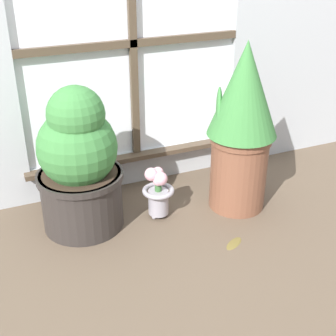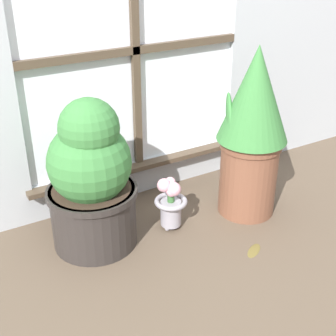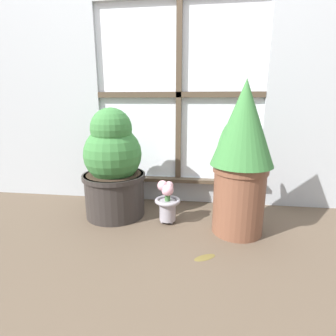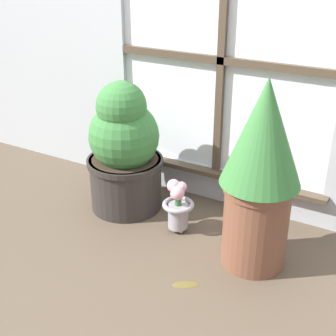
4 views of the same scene
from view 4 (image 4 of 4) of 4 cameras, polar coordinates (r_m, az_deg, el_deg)
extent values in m
plane|color=brown|center=(2.01, -2.40, -11.91)|extent=(10.00, 10.00, 0.00)
cube|color=#B2B7BC|center=(2.48, 5.91, -1.80)|extent=(1.10, 0.05, 0.17)
cube|color=white|center=(2.27, 6.80, 13.03)|extent=(1.10, 0.02, 1.13)
cube|color=#4C3D2D|center=(2.25, 6.51, 12.90)|extent=(0.04, 0.02, 1.13)
cube|color=#4C3D2D|center=(2.25, 6.51, 12.90)|extent=(1.10, 0.02, 0.04)
cube|color=#4C3D2D|center=(2.41, 5.55, -0.65)|extent=(1.16, 0.06, 0.02)
cylinder|color=#2D2826|center=(2.38, -5.14, -1.77)|extent=(0.36, 0.36, 0.27)
cylinder|color=#2D2826|center=(2.33, -5.26, 0.85)|extent=(0.38, 0.38, 0.03)
cylinder|color=#38281E|center=(2.32, -5.27, 1.03)|extent=(0.33, 0.33, 0.01)
sphere|color=#387538|center=(2.28, -5.39, 3.90)|extent=(0.34, 0.34, 0.34)
sphere|color=#387538|center=(2.21, -5.71, 7.47)|extent=(0.24, 0.24, 0.24)
ellipsoid|color=#387538|center=(2.33, -3.10, 4.02)|extent=(0.14, 0.10, 0.24)
cylinder|color=brown|center=(1.97, 10.61, -6.65)|extent=(0.27, 0.27, 0.38)
cylinder|color=brown|center=(1.89, 11.02, -2.29)|extent=(0.28, 0.28, 0.04)
cylinder|color=#38281E|center=(1.88, 11.06, -1.92)|extent=(0.25, 0.25, 0.01)
cone|color=#387538|center=(1.79, 11.64, 4.28)|extent=(0.32, 0.32, 0.43)
ellipsoid|color=#387538|center=(1.90, 9.16, 2.31)|extent=(0.12, 0.19, 0.23)
sphere|color=#99939E|center=(2.26, 1.64, -6.89)|extent=(0.02, 0.02, 0.02)
sphere|color=#99939E|center=(2.24, 0.32, -7.32)|extent=(0.02, 0.02, 0.02)
sphere|color=#99939E|center=(2.21, 1.69, -7.74)|extent=(0.02, 0.02, 0.02)
cylinder|color=#99939E|center=(2.20, 1.23, -5.84)|extent=(0.09, 0.09, 0.12)
torus|color=#99939E|center=(2.17, 1.25, -4.50)|extent=(0.15, 0.15, 0.02)
cylinder|color=#386633|center=(2.15, 1.26, -3.75)|extent=(0.03, 0.03, 0.07)
sphere|color=#DB9EAD|center=(2.14, 1.27, -2.93)|extent=(0.06, 0.06, 0.06)
sphere|color=#DB9EAD|center=(2.14, 1.65, -2.33)|extent=(0.05, 0.05, 0.05)
sphere|color=#DB9EAD|center=(2.16, 1.37, -2.56)|extent=(0.05, 0.05, 0.05)
sphere|color=#DB9EAD|center=(2.15, 0.69, -2.18)|extent=(0.06, 0.06, 0.06)
sphere|color=#DB9EAD|center=(2.13, 0.92, -3.20)|extent=(0.05, 0.05, 0.05)
sphere|color=#DB9EAD|center=(2.12, 1.15, -3.08)|extent=(0.06, 0.06, 0.06)
ellipsoid|color=brown|center=(1.92, 2.21, -13.94)|extent=(0.12, 0.10, 0.01)
camera|label=1|loc=(1.58, -65.59, 10.84)|focal=50.00mm
camera|label=2|loc=(1.80, -59.62, 13.89)|focal=50.00mm
camera|label=3|loc=(0.91, -33.40, -15.00)|focal=28.00mm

